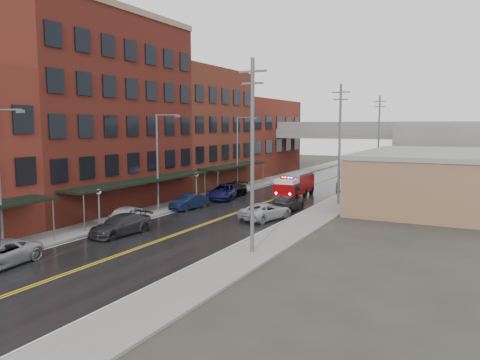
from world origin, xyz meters
The scene contains 31 objects.
road centered at (0.00, 30.00, 0.01)m, with size 11.00×160.00×0.02m, color black.
sidewalk_left centered at (-7.30, 30.00, 0.07)m, with size 3.00×160.00×0.15m, color slate.
sidewalk_right centered at (7.30, 30.00, 0.07)m, with size 3.00×160.00×0.15m, color slate.
curb_left centered at (-5.65, 30.00, 0.07)m, with size 0.30×160.00×0.15m, color gray.
curb_right centered at (5.65, 30.00, 0.07)m, with size 0.30×160.00×0.15m, color gray.
brick_building_b centered at (-13.30, 23.00, 9.00)m, with size 9.00×20.00×18.00m, color #552016.
brick_building_c centered at (-13.30, 40.50, 7.50)m, with size 9.00×15.00×15.00m, color #5E2D1C.
brick_building_far centered at (-13.30, 58.00, 6.00)m, with size 9.00×20.00×12.00m, color maroon.
tan_building centered at (16.00, 40.00, 2.50)m, with size 14.00×22.00×5.00m, color #90674D.
right_far_block centered at (18.00, 70.00, 4.00)m, with size 18.00×30.00×8.00m, color slate.
awning_1 centered at (-7.49, 23.00, 2.99)m, with size 2.60×18.00×3.09m.
awning_2 centered at (-7.49, 40.50, 2.99)m, with size 2.60×13.00×3.09m.
globe_lamp_1 centered at (-6.40, 16.00, 2.31)m, with size 0.44×0.44×3.12m.
globe_lamp_2 centered at (-6.40, 30.00, 2.31)m, with size 0.44×0.44×3.12m.
street_lamp_0 centered at (-6.55, 8.00, 5.19)m, with size 2.64×0.22×9.00m.
street_lamp_1 centered at (-6.55, 24.00, 5.19)m, with size 2.64×0.22×9.00m.
street_lamp_2 centered at (-6.55, 40.00, 5.19)m, with size 2.64×0.22×9.00m.
utility_pole_0 centered at (7.20, 15.00, 6.31)m, with size 1.80×0.24×12.00m.
utility_pole_1 centered at (7.20, 35.00, 6.31)m, with size 1.80×0.24×12.00m.
utility_pole_2 centered at (7.20, 55.00, 6.31)m, with size 1.80×0.24×12.00m.
overpass centered at (0.00, 62.00, 5.99)m, with size 40.00×10.00×7.50m.
fire_truck centered at (1.39, 38.09, 1.42)m, with size 2.95×7.22×2.63m.
parked_car_left_3 centered at (-3.60, 15.23, 0.74)m, with size 2.07×5.08×1.47m, color #2A2A2D.
parked_car_left_4 centered at (-5.00, 17.14, 0.82)m, with size 1.94×4.82×1.64m, color #BABABA.
parked_car_left_5 centered at (-4.92, 26.37, 0.71)m, with size 1.50×4.31×1.42m, color black.
parked_car_left_6 centered at (-5.00, 33.20, 0.80)m, with size 2.65×5.74×1.59m, color #121245.
parked_car_left_7 centered at (-5.00, 34.80, 0.77)m, with size 2.15×5.28×1.53m, color black.
parked_car_right_0 centered at (3.60, 25.22, 0.72)m, with size 2.39×5.18×1.44m, color #A5A8AD.
parked_car_right_1 centered at (3.68, 29.80, 0.71)m, with size 2.00×4.91×1.42m, color #232325.
parked_car_right_2 centered at (5.00, 45.93, 0.83)m, with size 1.96×4.87×1.66m, color silver.
parked_car_right_3 centered at (4.80, 51.12, 0.83)m, with size 1.76×5.04×1.66m, color black.
Camera 1 is at (19.51, -10.71, 8.01)m, focal length 35.00 mm.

